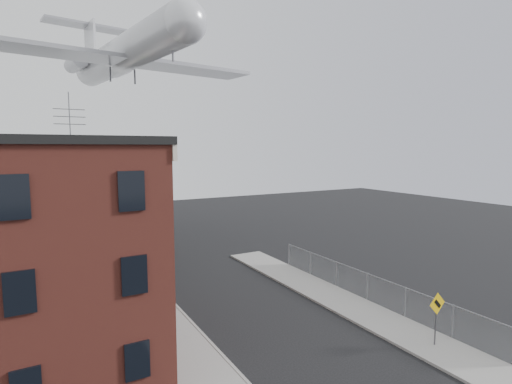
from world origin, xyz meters
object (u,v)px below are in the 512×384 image
Objects in this scene: utility_pole at (123,217)px; street_tree at (106,214)px; warning_sign at (437,311)px; car_far at (120,235)px; car_mid at (157,265)px; car_near at (157,249)px; airplane at (123,54)px.

utility_pole is 1.73× the size of street_tree.
car_far is at bearing 106.34° from warning_sign.
street_tree is 10.68m from car_mid.
utility_pole is at bearing 171.07° from car_mid.
street_tree is (-10.87, 28.95, 1.57)m from warning_sign.
street_tree is 1.52× the size of car_mid.
car_far is at bearing 55.42° from street_tree.
street_tree reaches higher than car_near.
utility_pole reaches higher than warning_sign.
utility_pole reaches higher than car_mid.
airplane is at bearing 94.68° from car_near.
car_near is at bearing 67.92° from car_mid.
utility_pole is 2.63× the size of car_mid.
car_mid is at bearing -91.60° from airplane.
airplane is at bearing 76.04° from utility_pole.
airplane reaches higher than car_far.
street_tree is 0.18× the size of airplane.
street_tree is 1.12× the size of car_far.
utility_pole is 2.38× the size of car_near.
car_mid is at bearing -94.68° from car_far.
street_tree is at bearing 118.61° from car_near.
airplane reaches higher than car_mid.
car_far is 0.16× the size of airplane.
street_tree is at bearing 110.58° from warning_sign.
utility_pole reaches higher than street_tree.
warning_sign reaches higher than car_mid.
car_near is at bearing 107.55° from warning_sign.
car_near is 0.82× the size of car_far.
warning_sign is 0.82× the size of car_mid.
street_tree reaches higher than warning_sign.
utility_pole is at bearing -106.14° from car_far.
warning_sign is 0.31× the size of utility_pole.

